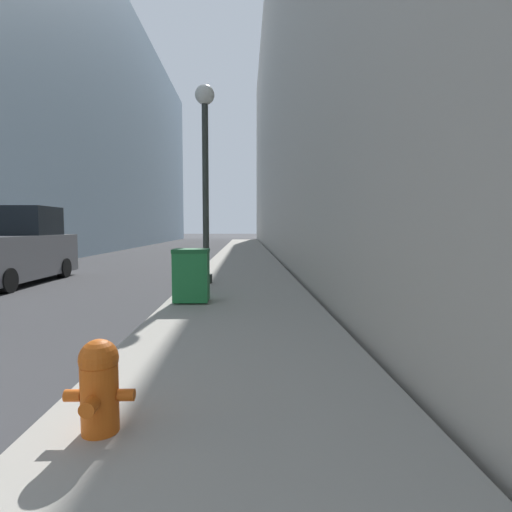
# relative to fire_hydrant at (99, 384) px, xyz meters

# --- Properties ---
(sidewalk_right) EXTENTS (3.15, 60.00, 0.13)m
(sidewalk_right) POSITION_rel_fire_hydrant_xyz_m (1.01, 17.41, -0.44)
(sidewalk_right) COLOR #9E998E
(sidewalk_right) RESTS_ON ground
(building_left_glass) EXTENTS (12.00, 60.00, 19.30)m
(building_left_glass) POSITION_rel_fire_hydrant_xyz_m (-13.93, 25.41, 9.15)
(building_left_glass) COLOR #849EB2
(building_left_glass) RESTS_ON ground
(building_right_stone) EXTENTS (12.00, 60.00, 21.16)m
(building_right_stone) POSITION_rel_fire_hydrant_xyz_m (8.68, 25.41, 10.08)
(building_right_stone) COLOR beige
(building_right_stone) RESTS_ON ground
(fire_hydrant) EXTENTS (0.52, 0.40, 0.71)m
(fire_hydrant) POSITION_rel_fire_hydrant_xyz_m (0.00, 0.00, 0.00)
(fire_hydrant) COLOR #D15614
(fire_hydrant) RESTS_ON sidewalk_right
(trash_bin) EXTENTS (0.72, 0.60, 1.10)m
(trash_bin) POSITION_rel_fire_hydrant_xyz_m (-0.02, 5.18, 0.19)
(trash_bin) COLOR #1E7538
(trash_bin) RESTS_ON sidewalk_right
(lamppost) EXTENTS (0.52, 0.52, 5.31)m
(lamppost) POSITION_rel_fire_hydrant_xyz_m (0.01, 7.98, 3.05)
(lamppost) COLOR #2D332D
(lamppost) RESTS_ON sidewalk_right
(pickup_truck) EXTENTS (2.00, 5.10, 2.31)m
(pickup_truck) POSITION_rel_fire_hydrant_xyz_m (-5.83, 8.97, 0.46)
(pickup_truck) COLOR slate
(pickup_truck) RESTS_ON ground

